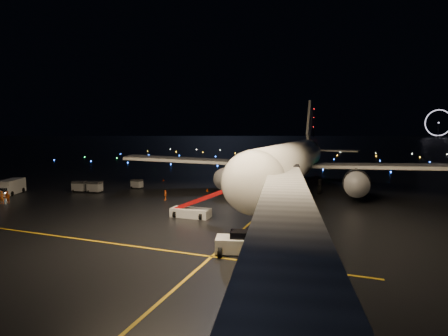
{
  "coord_description": "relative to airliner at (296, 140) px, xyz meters",
  "views": [
    {
      "loc": [
        22.67,
        -35.77,
        10.22
      ],
      "look_at": [
        4.91,
        12.0,
        5.0
      ],
      "focal_mm": 28.0,
      "sensor_mm": 36.0,
      "label": 1
    }
  ],
  "objects": [
    {
      "name": "lane_centre",
      "position": [
        -1.07,
        -10.98,
        -8.91
      ],
      "size": [
        0.25,
        80.0,
        0.02
      ],
      "primitive_type": "cube",
      "color": "gold",
      "rests_on": "ground"
    },
    {
      "name": "crew_a",
      "position": [
        -37.36,
        -26.72,
        -7.98
      ],
      "size": [
        0.8,
        0.67,
        1.88
      ],
      "primitive_type": "imported",
      "rotation": [
        0.0,
        0.0,
        0.37
      ],
      "color": "orange",
      "rests_on": "ground"
    },
    {
      "name": "safety_cone_3",
      "position": [
        -27.89,
        2.25,
        -8.69
      ],
      "size": [
        0.44,
        0.44,
        0.46
      ],
      "primitive_type": "cone",
      "rotation": [
        0.0,
        0.0,
        0.09
      ],
      "color": "#E93600",
      "rests_on": "ground"
    },
    {
      "name": "baggage_cart_0",
      "position": [
        -27.41,
        -8.02,
        -8.11
      ],
      "size": [
        2.04,
        1.54,
        1.62
      ],
      "primitive_type": "cube",
      "rotation": [
        0.0,
        0.0,
        -0.11
      ],
      "color": "gray",
      "rests_on": "ground"
    },
    {
      "name": "safety_cone_0",
      "position": [
        -9.42,
        -8.93,
        -8.69
      ],
      "size": [
        0.49,
        0.49,
        0.45
      ],
      "primitive_type": "cone",
      "rotation": [
        0.0,
        0.0,
        0.27
      ],
      "color": "#E93600",
      "rests_on": "ground"
    },
    {
      "name": "airliner",
      "position": [
        0.0,
        0.0,
        0.0
      ],
      "size": [
        64.48,
        61.41,
        17.83
      ],
      "primitive_type": null,
      "rotation": [
        0.0,
        0.0,
        0.03
      ],
      "color": "white",
      "rests_on": "ground"
    },
    {
      "name": "safety_cone_1",
      "position": [
        -7.29,
        -3.84,
        -8.64
      ],
      "size": [
        0.64,
        0.64,
        0.55
      ],
      "primitive_type": "cone",
      "rotation": [
        0.0,
        0.0,
        -0.41
      ],
      "color": "#E93600",
      "rests_on": "ground"
    },
    {
      "name": "service_truck",
      "position": [
        -43.41,
        -20.4,
        -7.68
      ],
      "size": [
        4.68,
        7.02,
        2.48
      ],
      "primitive_type": "cube",
      "rotation": [
        0.0,
        0.0,
        0.42
      ],
      "color": "silver",
      "rests_on": "ground"
    },
    {
      "name": "lane_cross",
      "position": [
        -18.07,
        -35.98,
        -8.91
      ],
      "size": [
        60.0,
        0.25,
        0.02
      ],
      "primitive_type": "cube",
      "color": "gold",
      "rests_on": "ground"
    },
    {
      "name": "radio_mast",
      "position": [
        -73.07,
        714.02,
        23.08
      ],
      "size": [
        1.8,
        1.8,
        64.0
      ],
      "primitive_type": "cylinder",
      "color": "black",
      "rests_on": "ground"
    },
    {
      "name": "belt_loader",
      "position": [
        -8.63,
        -24.28,
        -7.21
      ],
      "size": [
        7.05,
        2.01,
        3.4
      ],
      "primitive_type": null,
      "rotation": [
        0.0,
        0.0,
        0.01
      ],
      "color": "silver",
      "rests_on": "ground"
    },
    {
      "name": "pushback_tug",
      "position": [
        0.72,
        -34.2,
        -7.98
      ],
      "size": [
        4.34,
        3.02,
        1.88
      ],
      "primitive_type": "cube",
      "rotation": [
        0.0,
        0.0,
        0.26
      ],
      "color": "silver",
      "rests_on": "ground"
    },
    {
      "name": "safety_cone_2",
      "position": [
        -13.97,
        -6.7,
        -8.69
      ],
      "size": [
        0.47,
        0.47,
        0.45
      ],
      "primitive_type": "cone",
      "rotation": [
        0.0,
        0.0,
        0.21
      ],
      "color": "#E93600",
      "rests_on": "ground"
    },
    {
      "name": "jet_bridge",
      "position": [
        7.68,
        -50.48,
        -5.62
      ],
      "size": [
        14.0,
        58.0,
        6.6
      ],
      "primitive_type": null,
      "color": "#A1A1A1",
      "rests_on": "ground"
    },
    {
      "name": "baggage_cart_1",
      "position": [
        -31.49,
        -14.37,
        -7.98
      ],
      "size": [
        2.35,
        1.76,
        1.87
      ],
      "primitive_type": "cube",
      "rotation": [
        0.0,
        0.0,
        0.1
      ],
      "color": "gray",
      "rests_on": "ground"
    },
    {
      "name": "crew_c",
      "position": [
        -16.82,
        -16.12,
        -8.14
      ],
      "size": [
        0.65,
        0.98,
        1.55
      ],
      "primitive_type": "imported",
      "rotation": [
        0.0,
        0.0,
        -1.24
      ],
      "color": "orange",
      "rests_on": "ground"
    },
    {
      "name": "taxiway_lights",
      "position": [
        -13.07,
        80.02,
        -8.74
      ],
      "size": [
        164.0,
        92.0,
        0.36
      ],
      "primitive_type": null,
      "color": "black",
      "rests_on": "ground"
    },
    {
      "name": "ferris_wheel",
      "position": [
        156.93,
        694.02,
        17.08
      ],
      "size": [
        49.33,
        16.8,
        52.0
      ],
      "primitive_type": null,
      "rotation": [
        0.0,
        0.0,
        0.26
      ],
      "color": "black",
      "rests_on": "ground"
    },
    {
      "name": "crew_b",
      "position": [
        -36.79,
        -26.33,
        -8.01
      ],
      "size": [
        0.89,
        0.7,
        1.82
      ],
      "primitive_type": "imported",
      "rotation": [
        0.0,
        0.0,
        -0.01
      ],
      "color": "orange",
      "rests_on": "ground"
    },
    {
      "name": "baggage_cart_2",
      "position": [
        -34.5,
        -14.68,
        -8.0
      ],
      "size": [
        2.44,
        1.95,
        1.83
      ],
      "primitive_type": "cube",
      "rotation": [
        0.0,
        0.0,
        0.23
      ],
      "color": "gray",
      "rests_on": "ground"
    },
    {
      "name": "ground",
      "position": [
        -13.07,
        274.02,
        -8.92
      ],
      "size": [
        2000.0,
        2000.0,
        0.0
      ],
      "primitive_type": "plane",
      "color": "black",
      "rests_on": "ground"
    }
  ]
}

